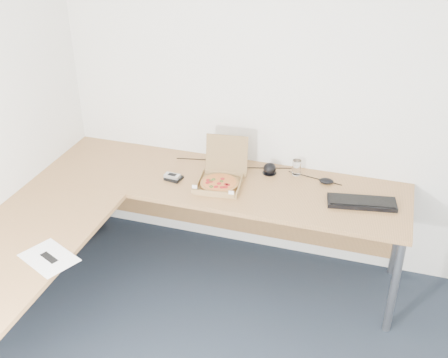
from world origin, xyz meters
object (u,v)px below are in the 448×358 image
(keyboard, at_px, (362,203))
(wallet, at_px, (174,178))
(desk, at_px, (153,209))
(drinking_glass, at_px, (297,167))
(pizza_box, at_px, (220,180))

(keyboard, height_order, wallet, keyboard)
(desk, relative_size, drinking_glass, 23.46)
(drinking_glass, distance_m, keyboard, 0.54)
(desk, distance_m, drinking_glass, 1.04)
(drinking_glass, bearing_deg, desk, -139.40)
(pizza_box, relative_size, drinking_glass, 3.13)
(keyboard, bearing_deg, drinking_glass, 140.95)
(keyboard, bearing_deg, wallet, 172.92)
(drinking_glass, bearing_deg, wallet, -157.68)
(pizza_box, height_order, drinking_glass, pizza_box)
(desk, height_order, wallet, wallet)
(desk, xyz_separation_m, keyboard, (1.26, 0.41, 0.04))
(drinking_glass, height_order, wallet, drinking_glass)
(pizza_box, height_order, keyboard, pizza_box)
(desk, relative_size, keyboard, 5.82)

